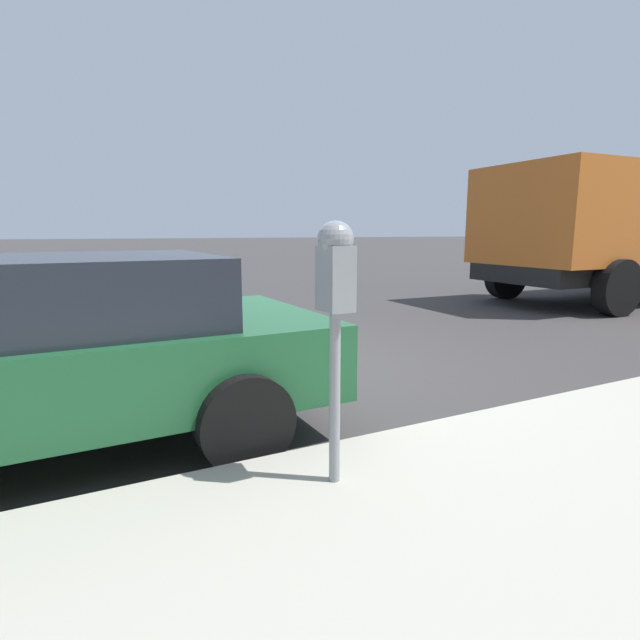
{
  "coord_description": "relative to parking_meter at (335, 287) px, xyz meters",
  "views": [
    {
      "loc": [
        -4.94,
        2.01,
        1.53
      ],
      "look_at": [
        -2.35,
        0.7,
        1.01
      ],
      "focal_mm": 28.0,
      "sensor_mm": 36.0,
      "label": 1
    }
  ],
  "objects": [
    {
      "name": "parking_meter",
      "position": [
        0.0,
        0.0,
        0.0
      ],
      "size": [
        0.21,
        0.19,
        1.43
      ],
      "color": "gray",
      "rests_on": "sidewalk"
    },
    {
      "name": "car_green",
      "position": [
        1.59,
        1.66,
        -0.51
      ],
      "size": [
        2.2,
        4.53,
        1.36
      ],
      "rotation": [
        0.0,
        0.0,
        0.02
      ],
      "color": "#1E5B33",
      "rests_on": "ground_plane"
    },
    {
      "name": "ground_plane",
      "position": [
        2.66,
        -0.77,
        -1.24
      ],
      "size": [
        220.0,
        220.0,
        0.0
      ],
      "primitive_type": "plane",
      "color": "#3D3A3A"
    }
  ]
}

